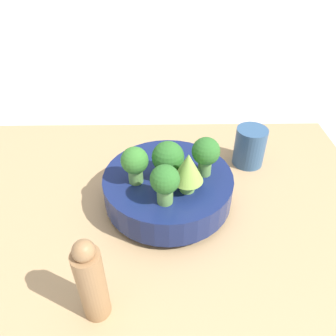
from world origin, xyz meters
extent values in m
plane|color=silver|center=(0.00, 0.00, 0.00)|extent=(6.00, 6.00, 0.00)
cube|color=tan|center=(0.00, 0.00, 0.02)|extent=(0.94, 0.64, 0.05)
cylinder|color=navy|center=(0.02, -0.01, 0.05)|extent=(0.12, 0.12, 0.01)
cylinder|color=navy|center=(0.02, -0.01, 0.09)|extent=(0.26, 0.26, 0.06)
cylinder|color=#609347|center=(-0.04, -0.02, 0.14)|extent=(0.03, 0.03, 0.03)
sphere|color=#387A2D|center=(-0.04, -0.02, 0.17)|extent=(0.05, 0.05, 0.05)
cylinder|color=#6BA34C|center=(0.06, -0.05, 0.13)|extent=(0.03, 0.03, 0.02)
cone|color=#84AD47|center=(0.06, -0.05, 0.17)|extent=(0.06, 0.06, 0.06)
cylinder|color=#609347|center=(0.09, 0.00, 0.14)|extent=(0.03, 0.03, 0.04)
sphere|color=#2D6B28|center=(0.09, 0.00, 0.17)|extent=(0.06, 0.06, 0.06)
cylinder|color=#609347|center=(0.02, -0.01, 0.13)|extent=(0.03, 0.03, 0.02)
sphere|color=#2D6B28|center=(0.02, -0.01, 0.17)|extent=(0.06, 0.06, 0.06)
cylinder|color=#609347|center=(0.01, -0.08, 0.14)|extent=(0.03, 0.03, 0.03)
sphere|color=#2D6B28|center=(0.01, -0.08, 0.17)|extent=(0.05, 0.05, 0.05)
cylinder|color=#33567F|center=(0.22, 0.13, 0.09)|extent=(0.07, 0.07, 0.10)
cylinder|color=#997047|center=(-0.09, -0.25, 0.11)|extent=(0.04, 0.04, 0.14)
sphere|color=#997047|center=(-0.09, -0.25, 0.19)|extent=(0.03, 0.03, 0.03)
camera|label=1|loc=(0.01, -0.51, 0.53)|focal=35.00mm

